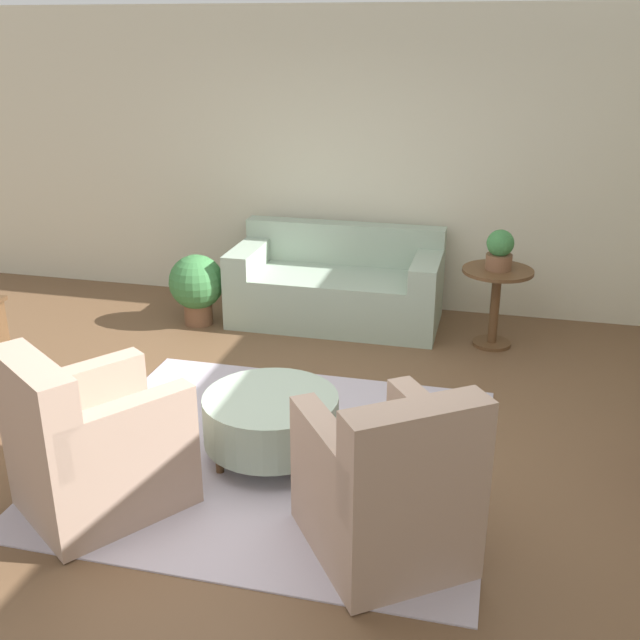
# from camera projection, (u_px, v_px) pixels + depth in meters

# --- Properties ---
(ground_plane) EXTENTS (16.00, 16.00, 0.00)m
(ground_plane) POSITION_uv_depth(u_px,v_px,m) (277.00, 455.00, 4.85)
(ground_plane) COLOR brown
(wall_back) EXTENTS (9.97, 0.12, 2.80)m
(wall_back) POSITION_uv_depth(u_px,v_px,m) (368.00, 162.00, 7.09)
(wall_back) COLOR beige
(wall_back) RESTS_ON ground_plane
(rug) EXTENTS (2.67, 2.46, 0.01)m
(rug) POSITION_uv_depth(u_px,v_px,m) (277.00, 455.00, 4.85)
(rug) COLOR #BCB2C1
(rug) RESTS_ON ground_plane
(couch) EXTENTS (1.91, 0.91, 0.86)m
(couch) POSITION_uv_depth(u_px,v_px,m) (337.00, 287.00, 7.00)
(couch) COLOR #9EB29E
(couch) RESTS_ON ground_plane
(armchair_left) EXTENTS (1.08, 1.11, 0.99)m
(armchair_left) POSITION_uv_depth(u_px,v_px,m) (92.00, 449.00, 4.19)
(armchair_left) COLOR tan
(armchair_left) RESTS_ON rug
(armchair_right) EXTENTS (1.08, 1.11, 0.99)m
(armchair_right) POSITION_uv_depth(u_px,v_px,m) (388.00, 490.00, 3.81)
(armchair_right) COLOR tan
(armchair_right) RESTS_ON rug
(ottoman_table) EXTENTS (0.86, 0.86, 0.43)m
(ottoman_table) POSITION_uv_depth(u_px,v_px,m) (271.00, 418.00, 4.73)
(ottoman_table) COLOR #9EB29E
(ottoman_table) RESTS_ON rug
(side_table) EXTENTS (0.60, 0.60, 0.69)m
(side_table) POSITION_uv_depth(u_px,v_px,m) (496.00, 293.00, 6.38)
(side_table) COLOR brown
(side_table) RESTS_ON ground_plane
(potted_plant_on_side_table) EXTENTS (0.23, 0.23, 0.34)m
(potted_plant_on_side_table) POSITION_uv_depth(u_px,v_px,m) (500.00, 250.00, 6.24)
(potted_plant_on_side_table) COLOR brown
(potted_plant_on_side_table) RESTS_ON side_table
(potted_plant_floor) EXTENTS (0.51, 0.51, 0.66)m
(potted_plant_floor) POSITION_uv_depth(u_px,v_px,m) (197.00, 285.00, 6.89)
(potted_plant_floor) COLOR brown
(potted_plant_floor) RESTS_ON ground_plane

